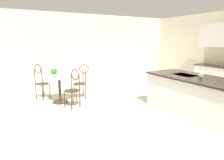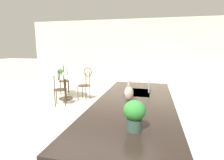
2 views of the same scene
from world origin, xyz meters
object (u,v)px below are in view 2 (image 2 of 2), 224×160
at_px(chair_by_island, 85,82).
at_px(vase_on_counter, 129,93).
at_px(bistro_table, 65,85).
at_px(chair_near_window, 64,78).
at_px(chair_toward_desk, 60,86).
at_px(potted_plant_counter_far, 134,113).
at_px(potted_plant_on_table, 60,72).

bearing_deg(chair_by_island, vase_on_counter, 32.61).
bearing_deg(bistro_table, chair_near_window, -149.33).
height_order(chair_toward_desk, vase_on_counter, vase_on_counter).
bearing_deg(potted_plant_counter_far, chair_near_window, -144.78).
bearing_deg(chair_toward_desk, potted_plant_on_table, -152.71).
height_order(chair_near_window, chair_by_island, same).
bearing_deg(chair_near_window, vase_on_counter, 40.17).
bearing_deg(bistro_table, chair_toward_desk, 15.89).
height_order(potted_plant_on_table, potted_plant_counter_far, potted_plant_counter_far).
xyz_separation_m(potted_plant_on_table, vase_on_counter, (2.65, 2.57, 0.15)).
relative_size(potted_plant_on_table, potted_plant_counter_far, 0.86).
bearing_deg(vase_on_counter, chair_by_island, -147.39).
bearing_deg(chair_by_island, chair_near_window, -119.21).
height_order(potted_plant_counter_far, vase_on_counter, vase_on_counter).
xyz_separation_m(chair_by_island, vase_on_counter, (2.74, 1.75, 0.46)).
xyz_separation_m(bistro_table, chair_by_island, (-0.06, 0.67, 0.13)).
xyz_separation_m(chair_near_window, vase_on_counter, (3.34, 2.82, 0.46)).
xyz_separation_m(chair_by_island, chair_toward_desk, (0.72, -0.49, 0.00)).
distance_m(bistro_table, vase_on_counter, 3.66).
xyz_separation_m(potted_plant_on_table, potted_plant_counter_far, (3.55, 2.74, 0.20)).
relative_size(chair_toward_desk, vase_on_counter, 3.62).
relative_size(bistro_table, potted_plant_counter_far, 2.81).
bearing_deg(bistro_table, vase_on_counter, 42.16).
distance_m(chair_near_window, chair_toward_desk, 1.43).
relative_size(chair_near_window, potted_plant_counter_far, 3.67).
xyz_separation_m(chair_near_window, potted_plant_counter_far, (4.24, 2.99, 0.51)).
height_order(bistro_table, chair_toward_desk, chair_toward_desk).
bearing_deg(potted_plant_counter_far, chair_toward_desk, -140.44).
xyz_separation_m(bistro_table, potted_plant_counter_far, (3.58, 2.60, 0.64)).
bearing_deg(vase_on_counter, bistro_table, -137.84).
height_order(chair_by_island, chair_toward_desk, same).
relative_size(chair_toward_desk, potted_plant_on_table, 4.25).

